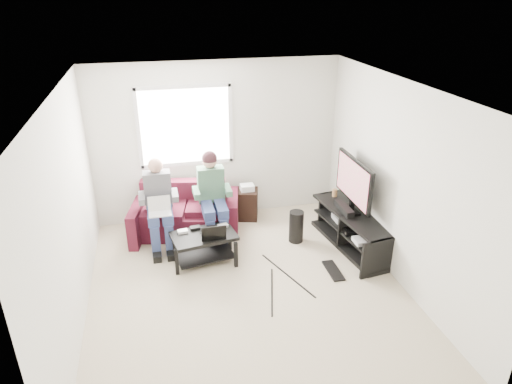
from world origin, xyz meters
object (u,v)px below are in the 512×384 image
coffee_table (204,242)px  subwoofer (296,227)px  sofa (186,215)px  tv_stand (352,231)px  end_table (247,203)px  tv (354,182)px

coffee_table → subwoofer: (1.44, 0.24, -0.07)m
sofa → tv_stand: 2.60m
coffee_table → subwoofer: bearing=9.6°
coffee_table → end_table: size_ratio=1.56×
subwoofer → coffee_table: bearing=-170.4°
sofa → tv_stand: (2.38, -1.03, -0.05)m
sofa → coffee_table: bearing=-80.1°
subwoofer → tv_stand: bearing=-23.0°
coffee_table → tv: (2.22, 0.01, 0.69)m
tv → end_table: size_ratio=1.80×
end_table → tv_stand: bearing=-43.1°
sofa → end_table: 1.07m
tv_stand → end_table: end_table is taller
tv → end_table: bearing=139.2°
sofa → subwoofer: (1.61, -0.70, -0.05)m
coffee_table → tv: size_ratio=0.87×
sofa → tv_stand: sofa is taller
coffee_table → tv: 2.32m
sofa → coffee_table: 0.96m
subwoofer → end_table: (-0.56, 0.93, 0.02)m
sofa → tv: size_ratio=1.66×
end_table → tv: bearing=-40.8°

